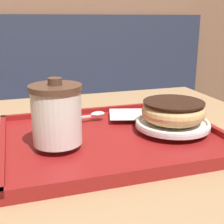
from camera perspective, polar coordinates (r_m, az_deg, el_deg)
name	(u,v)px	position (r m, az deg, el deg)	size (l,w,h in m)	color
booth_bench	(52,159)	(1.58, -10.84, -8.44)	(1.69, 0.44, 1.00)	#33384C
cafe_table	(99,223)	(0.72, -2.43, -19.54)	(0.92, 0.89, 0.74)	tan
serving_tray	(112,138)	(0.65, 0.00, -4.79)	(0.44, 0.36, 0.02)	maroon
napkin_paper	(132,114)	(0.75, 3.60, -0.41)	(0.13, 0.12, 0.00)	white
coffee_cup_front	(57,114)	(0.57, -10.09, -0.34)	(0.10, 0.10, 0.12)	white
plate_with_chocolate_donut	(173,124)	(0.68, 11.16, -2.15)	(0.16, 0.16, 0.01)	white
donut_chocolate_glazed	(174,111)	(0.67, 11.30, 0.13)	(0.13, 0.13, 0.04)	#DBB270
spoon	(90,115)	(0.73, -4.01, -0.58)	(0.14, 0.03, 0.01)	silver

